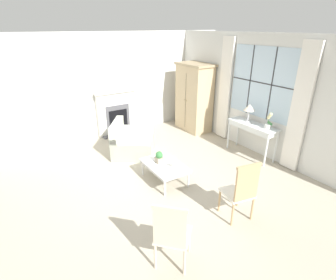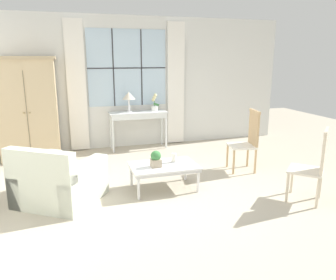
{
  "view_description": "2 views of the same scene",
  "coord_description": "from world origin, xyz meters",
  "px_view_note": "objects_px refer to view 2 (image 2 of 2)",
  "views": [
    {
      "loc": [
        3.95,
        -2.07,
        2.93
      ],
      "look_at": [
        0.16,
        0.35,
        0.96
      ],
      "focal_mm": 28.0,
      "sensor_mm": 36.0,
      "label": 1
    },
    {
      "loc": [
        -1.26,
        -4.11,
        1.92
      ],
      "look_at": [
        0.17,
        0.59,
        0.69
      ],
      "focal_mm": 35.0,
      "sensor_mm": 36.0,
      "label": 2
    }
  ],
  "objects_px": {
    "potted_orchid": "(154,104)",
    "armchair_upholstered": "(59,182)",
    "coffee_table": "(164,167)",
    "potted_plant_small": "(156,159)",
    "console_table": "(138,116)",
    "armoire": "(28,109)",
    "table_lamp": "(129,96)",
    "accent_chair_wooden": "(315,162)",
    "pillar_candle": "(174,158)",
    "side_chair_wooden": "(248,138)"
  },
  "relations": [
    {
      "from": "potted_orchid",
      "to": "armchair_upholstered",
      "type": "height_order",
      "value": "potted_orchid"
    },
    {
      "from": "armchair_upholstered",
      "to": "coffee_table",
      "type": "relative_size",
      "value": 1.35
    },
    {
      "from": "potted_plant_small",
      "to": "console_table",
      "type": "bearing_deg",
      "value": 84.03
    },
    {
      "from": "armoire",
      "to": "console_table",
      "type": "bearing_deg",
      "value": 2.28
    },
    {
      "from": "console_table",
      "to": "armchair_upholstered",
      "type": "distance_m",
      "value": 2.92
    },
    {
      "from": "table_lamp",
      "to": "potted_orchid",
      "type": "relative_size",
      "value": 1.15
    },
    {
      "from": "accent_chair_wooden",
      "to": "pillar_candle",
      "type": "xyz_separation_m",
      "value": [
        -1.63,
        1.11,
        -0.12
      ]
    },
    {
      "from": "side_chair_wooden",
      "to": "armoire",
      "type": "bearing_deg",
      "value": 152.87
    },
    {
      "from": "armchair_upholstered",
      "to": "potted_orchid",
      "type": "bearing_deg",
      "value": 50.65
    },
    {
      "from": "side_chair_wooden",
      "to": "coffee_table",
      "type": "height_order",
      "value": "side_chair_wooden"
    },
    {
      "from": "armchair_upholstered",
      "to": "side_chair_wooden",
      "type": "relative_size",
      "value": 1.25
    },
    {
      "from": "accent_chair_wooden",
      "to": "potted_plant_small",
      "type": "xyz_separation_m",
      "value": [
        -1.95,
        0.99,
        -0.07
      ]
    },
    {
      "from": "console_table",
      "to": "coffee_table",
      "type": "relative_size",
      "value": 1.25
    },
    {
      "from": "potted_orchid",
      "to": "pillar_candle",
      "type": "distance_m",
      "value": 2.42
    },
    {
      "from": "table_lamp",
      "to": "accent_chair_wooden",
      "type": "bearing_deg",
      "value": -61.22
    },
    {
      "from": "potted_plant_small",
      "to": "pillar_candle",
      "type": "height_order",
      "value": "potted_plant_small"
    },
    {
      "from": "potted_orchid",
      "to": "coffee_table",
      "type": "distance_m",
      "value": 2.55
    },
    {
      "from": "potted_orchid",
      "to": "potted_plant_small",
      "type": "distance_m",
      "value": 2.58
    },
    {
      "from": "coffee_table",
      "to": "side_chair_wooden",
      "type": "bearing_deg",
      "value": 13.85
    },
    {
      "from": "table_lamp",
      "to": "potted_orchid",
      "type": "bearing_deg",
      "value": 1.64
    },
    {
      "from": "table_lamp",
      "to": "coffee_table",
      "type": "bearing_deg",
      "value": -88.41
    },
    {
      "from": "armoire",
      "to": "armchair_upholstered",
      "type": "height_order",
      "value": "armoire"
    },
    {
      "from": "console_table",
      "to": "side_chair_wooden",
      "type": "bearing_deg",
      "value": -52.36
    },
    {
      "from": "table_lamp",
      "to": "potted_orchid",
      "type": "xyz_separation_m",
      "value": [
        0.56,
        0.02,
        -0.19
      ]
    },
    {
      "from": "side_chair_wooden",
      "to": "potted_orchid",
      "type": "bearing_deg",
      "value": 119.64
    },
    {
      "from": "potted_orchid",
      "to": "side_chair_wooden",
      "type": "height_order",
      "value": "potted_orchid"
    },
    {
      "from": "armchair_upholstered",
      "to": "potted_plant_small",
      "type": "distance_m",
      "value": 1.38
    },
    {
      "from": "accent_chair_wooden",
      "to": "pillar_candle",
      "type": "relative_size",
      "value": 6.75
    },
    {
      "from": "console_table",
      "to": "potted_plant_small",
      "type": "height_order",
      "value": "console_table"
    },
    {
      "from": "console_table",
      "to": "coffee_table",
      "type": "distance_m",
      "value": 2.41
    },
    {
      "from": "armoire",
      "to": "pillar_candle",
      "type": "distance_m",
      "value": 3.19
    },
    {
      "from": "armchair_upholstered",
      "to": "pillar_candle",
      "type": "height_order",
      "value": "armchair_upholstered"
    },
    {
      "from": "armoire",
      "to": "armchair_upholstered",
      "type": "distance_m",
      "value": 2.47
    },
    {
      "from": "armchair_upholstered",
      "to": "coffee_table",
      "type": "distance_m",
      "value": 1.5
    },
    {
      "from": "console_table",
      "to": "potted_orchid",
      "type": "xyz_separation_m",
      "value": [
        0.38,
        0.04,
        0.24
      ]
    },
    {
      "from": "potted_orchid",
      "to": "potted_plant_small",
      "type": "xyz_separation_m",
      "value": [
        -0.63,
        -2.46,
        -0.46
      ]
    },
    {
      "from": "console_table",
      "to": "table_lamp",
      "type": "bearing_deg",
      "value": 172.52
    },
    {
      "from": "coffee_table",
      "to": "pillar_candle",
      "type": "xyz_separation_m",
      "value": [
        0.19,
        0.08,
        0.11
      ]
    },
    {
      "from": "armchair_upholstered",
      "to": "side_chair_wooden",
      "type": "height_order",
      "value": "side_chair_wooden"
    },
    {
      "from": "potted_orchid",
      "to": "armchair_upholstered",
      "type": "relative_size",
      "value": 0.28
    },
    {
      "from": "console_table",
      "to": "table_lamp",
      "type": "distance_m",
      "value": 0.47
    },
    {
      "from": "table_lamp",
      "to": "armchair_upholstered",
      "type": "distance_m",
      "value": 2.94
    },
    {
      "from": "armchair_upholstered",
      "to": "pillar_candle",
      "type": "xyz_separation_m",
      "value": [
        1.68,
        0.09,
        0.17
      ]
    },
    {
      "from": "table_lamp",
      "to": "potted_plant_small",
      "type": "bearing_deg",
      "value": -91.53
    },
    {
      "from": "armoire",
      "to": "pillar_candle",
      "type": "relative_size",
      "value": 12.87
    },
    {
      "from": "console_table",
      "to": "accent_chair_wooden",
      "type": "relative_size",
      "value": 1.2
    },
    {
      "from": "coffee_table",
      "to": "armoire",
      "type": "bearing_deg",
      "value": 131.67
    },
    {
      "from": "pillar_candle",
      "to": "table_lamp",
      "type": "bearing_deg",
      "value": 96.22
    },
    {
      "from": "side_chair_wooden",
      "to": "accent_chair_wooden",
      "type": "relative_size",
      "value": 1.04
    },
    {
      "from": "armoire",
      "to": "potted_plant_small",
      "type": "height_order",
      "value": "armoire"
    }
  ]
}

